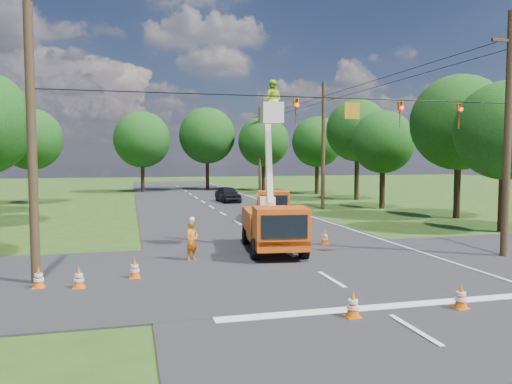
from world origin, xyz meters
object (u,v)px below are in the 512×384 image
object	(u,v)px
pole_left	(32,145)
tree_left_f	(31,139)
traffic_cone_5	(79,278)
tree_far_c	(263,141)
ground_worker	(192,241)
tree_far_a	(142,140)
pole_right_mid	(323,145)
second_truck	(273,204)
traffic_cone_3	(299,223)
tree_far_b	(207,136)
pole_right_near	(508,133)
tree_right_d	(357,131)
bucket_truck	(273,215)
traffic_cone_2	(325,237)
distant_car	(228,194)
tree_right_b	(459,123)
tree_right_c	(383,142)
traffic_cone_4	(135,268)
pole_right_far	(260,149)
traffic_cone_6	(39,278)
tree_right_e	(317,142)
traffic_cone_7	(299,214)
traffic_cone_1	(461,297)
traffic_cone_0	(353,305)
tree_right_a	(505,131)

from	to	relation	value
pole_left	tree_left_f	distance (m)	30.49
traffic_cone_5	tree_far_c	xyz separation A→B (m)	(17.58, 43.03, 5.70)
ground_worker	tree_far_a	size ratio (longest dim) A/B	0.17
pole_right_mid	tree_left_f	size ratio (longest dim) A/B	1.19
second_truck	tree_far_c	world-z (taller)	tree_far_c
traffic_cone_3	tree_far_b	bearing A→B (deg)	89.77
pole_left	pole_right_near	bearing A→B (deg)	0.00
ground_worker	tree_right_d	world-z (taller)	tree_right_d
bucket_truck	tree_far_c	xyz separation A→B (m)	(9.96, 38.60, 4.45)
pole_right_near	traffic_cone_2	bearing A→B (deg)	144.04
second_truck	tree_left_f	xyz separation A→B (m)	(-17.46, 15.74, 4.65)
traffic_cone_5	pole_left	size ratio (longest dim) A/B	0.08
tree_left_f	distant_car	bearing A→B (deg)	-8.22
tree_right_b	tree_right_c	size ratio (longest dim) A/B	1.23
ground_worker	tree_right_c	bearing A→B (deg)	3.59
tree_right_d	traffic_cone_4	bearing A→B (deg)	-127.97
pole_right_near	tree_right_d	xyz separation A→B (m)	(6.30, 27.00, 1.57)
pole_right_far	tree_left_f	size ratio (longest dim) A/B	1.19
tree_right_b	tree_far_c	xyz separation A→B (m)	(-5.50, 30.00, -0.37)
bucket_truck	tree_far_c	bearing A→B (deg)	82.77
pole_right_far	pole_right_near	bearing A→B (deg)	-90.00
tree_left_f	tree_far_a	world-z (taller)	tree_far_a
traffic_cone_4	tree_far_c	distance (m)	45.38
traffic_cone_6	tree_far_c	xyz separation A→B (m)	(18.80, 42.70, 5.70)
distant_car	tree_right_e	distance (m)	14.68
traffic_cone_2	traffic_cone_7	distance (m)	9.72
traffic_cone_3	tree_left_f	world-z (taller)	tree_left_f
bucket_truck	traffic_cone_1	size ratio (longest dim) A/B	10.54
second_truck	tree_right_d	world-z (taller)	tree_right_d
tree_right_e	tree_far_b	xyz separation A→B (m)	(-10.80, 10.00, 1.00)
ground_worker	tree_far_c	bearing A→B (deg)	30.75
pole_right_mid	traffic_cone_2	bearing A→B (deg)	-111.54
traffic_cone_0	tree_far_c	size ratio (longest dim) A/B	0.08
tree_left_f	traffic_cone_2	bearing A→B (deg)	-56.11
tree_right_b	pole_left	bearing A→B (deg)	-153.90
traffic_cone_3	pole_right_near	size ratio (longest dim) A/B	0.07
traffic_cone_6	tree_right_b	world-z (taller)	tree_right_b
traffic_cone_4	tree_right_e	xyz separation A→B (m)	(20.17, 35.13, 5.45)
second_truck	traffic_cone_4	xyz separation A→B (m)	(-9.04, -14.38, -0.68)
traffic_cone_6	tree_left_f	world-z (taller)	tree_left_f
tree_far_b	tree_far_c	xyz separation A→B (m)	(6.50, -3.00, -0.75)
pole_right_far	tree_right_d	distance (m)	14.53
traffic_cone_5	traffic_cone_6	bearing A→B (deg)	165.07
tree_right_b	distant_car	bearing A→B (deg)	129.43
traffic_cone_5	traffic_cone_4	bearing A→B (deg)	27.87
pole_right_mid	pole_right_far	distance (m)	20.00
traffic_cone_6	traffic_cone_1	bearing A→B (deg)	-24.02
distant_car	pole_right_far	distance (m)	14.62
traffic_cone_2	traffic_cone_3	world-z (taller)	same
tree_right_a	traffic_cone_4	bearing A→B (deg)	-162.86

